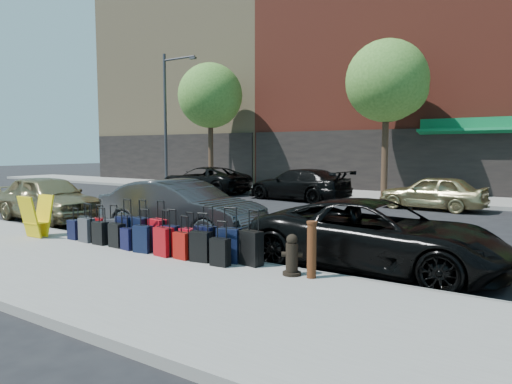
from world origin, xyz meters
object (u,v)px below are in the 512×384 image
Objects in this scene: car_near_2 at (377,235)px; suitcase_front_5 at (158,234)px; car_near_1 at (182,209)px; car_near_0 at (48,198)px; car_far_1 at (298,184)px; bollard at (312,249)px; tree_center at (390,83)px; streetlight at (168,112)px; car_far_0 at (204,180)px; fire_hydrant at (292,256)px; car_far_2 at (432,192)px; tree_left at (212,97)px; display_rack at (36,217)px.

suitcase_front_5 is at bearing 110.63° from car_near_2.
suitcase_front_5 is 2.18m from car_near_1.
car_near_0 reaches higher than car_far_1.
tree_center is at bearing 102.52° from bollard.
streetlight reaches higher than car_far_0.
fire_hydrant is at bearing 46.68° from car_far_0.
streetlight is at bearing -110.30° from car_far_0.
tree_center is 9.98× the size of fire_hydrant.
car_near_2 is at bearing 10.73° from car_far_2.
fire_hydrant is 0.14× the size of car_far_0.
tree_left is 20.46m from bollard.
bollard reaches higher than fire_hydrant.
car_near_2 reaches higher than display_rack.
tree_center is 7.40× the size of bollard.
tree_left is 1.41× the size of car_far_0.
car_far_0 is (-7.46, 9.92, -0.05)m from car_near_1.
car_far_1 reaches higher than car_far_0.
tree_center is at bearing 106.82° from car_far_0.
car_near_1 reaches higher than suitcase_front_5.
car_near_0 is (-3.04, 2.24, 0.09)m from display_rack.
tree_left is at bearing -97.58° from car_far_2.
tree_center reaches higher than car_far_2.
streetlight is 1.62× the size of car_near_2.
car_far_2 is at bearing 58.81° from display_rack.
bollard is at bearing 6.99° from car_far_2.
bollard is (0.37, 0.02, 0.17)m from fire_hydrant.
car_near_2 is (0.94, 1.73, 0.20)m from fire_hydrant.
car_near_1 is (5.60, 0.29, 0.01)m from car_near_0.
car_far_2 is (-1.14, 9.97, -0.01)m from car_near_2.
fire_hydrant is at bearing 152.74° from car_near_2.
car_far_0 is (-12.89, 10.26, 0.03)m from car_near_2.
car_far_0 is (-4.90, 12.45, 0.05)m from display_rack.
car_far_2 is (-0.56, 11.68, 0.02)m from bollard.
tree_left is 18.04m from suitcase_front_5.
car_far_1 is (-1.65, 9.72, -0.03)m from car_near_1.
car_near_0 is 0.88× the size of car_far_1.
car_far_2 reaches higher than display_rack.
suitcase_front_5 reaches higher than bollard.
fire_hydrant is at bearing 1.94° from display_rack.
car_far_1 is at bearing 93.50° from fire_hydrant.
car_far_0 is at bearing 34.52° from car_near_1.
car_far_1 is (10.13, -1.95, -3.93)m from streetlight.
car_near_0 reaches higher than car_far_0.
tree_center is at bearing 17.75° from car_near_2.
car_far_1 reaches higher than display_rack.
streetlight is 16.69m from car_far_2.
display_rack is 0.26× the size of car_far_2.
streetlight reaches higher than bollard.
tree_left is at bearing 133.53° from bollard.
car_far_2 is at bearing -7.26° from streetlight.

